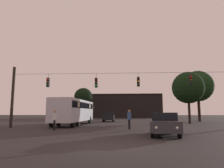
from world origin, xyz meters
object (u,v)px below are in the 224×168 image
Objects in this scene: pedestrian_crossing_right at (55,119)px; pedestrian_crossing_center at (156,120)px; pedestrian_crossing_left at (129,118)px; tree_left_silhouette at (198,86)px; city_bus at (74,110)px; tree_behind_building at (188,88)px; car_far_left at (109,117)px; tree_right_far at (83,97)px; car_near_right at (164,123)px.

pedestrian_crossing_center is at bearing 11.57° from pedestrian_crossing_right.
tree_left_silhouette is (12.29, 17.03, 5.00)m from pedestrian_crossing_left.
tree_behind_building is (15.15, 4.24, 3.11)m from city_bus.
pedestrian_crossing_center reaches higher than car_far_left.
tree_behind_building is at bearing -46.39° from tree_right_far.
pedestrian_crossing_left is 2.54m from pedestrian_crossing_center.
car_near_right is 0.62× the size of tree_behind_building.
car_far_left is 2.84× the size of pedestrian_crossing_center.
tree_right_far reaches higher than car_near_right.
pedestrian_crossing_center is at bearing -31.54° from city_bus.
tree_right_far is at bearing 116.25° from car_far_left.
tree_left_silhouette reaches higher than car_near_right.
city_bus is at bearing -164.38° from tree_behind_building.
tree_behind_building is at bearing 37.67° from pedestrian_crossing_right.
tree_behind_building is at bearing -23.55° from car_far_left.
pedestrian_crossing_right is at bearing -142.33° from tree_behind_building.
tree_left_silhouette is 26.15m from tree_right_far.
pedestrian_crossing_center is 0.88× the size of pedestrian_crossing_right.
tree_behind_building is (8.58, 10.35, 3.97)m from pedestrian_crossing_left.
pedestrian_crossing_left is at bearing -42.92° from city_bus.
tree_left_silhouette reaches higher than pedestrian_crossing_left.
city_bus is at bearing 129.11° from car_near_right.
tree_right_far is (-3.73, 24.06, 3.29)m from city_bus.
pedestrian_crossing_right is at bearing -89.26° from city_bus.
pedestrian_crossing_right is at bearing 158.58° from car_near_right.
city_bus is 7.24× the size of pedestrian_crossing_center.
pedestrian_crossing_left is (-2.20, 4.68, 0.21)m from car_near_right.
pedestrian_crossing_right is 26.69m from tree_left_silhouette.
tree_left_silhouette is at bearing 65.08° from car_near_right.
tree_behind_building reaches higher than car_far_left.
tree_right_far is at bearing 149.81° from tree_left_silhouette.
tree_right_far reaches higher than pedestrian_crossing_center.
tree_behind_building is (-3.71, -6.68, -1.03)m from tree_left_silhouette.
car_far_left is 0.59× the size of tree_right_far.
tree_right_far is at bearing 96.93° from pedestrian_crossing_right.
tree_behind_building is 0.97× the size of tree_right_far.
city_bus is 6.29× the size of pedestrian_crossing_left.
city_bus is at bearing -149.95° from tree_left_silhouette.
pedestrian_crossing_right reaches higher than car_near_right.
city_bus is 7.44m from pedestrian_crossing_right.
car_near_right is 1.03× the size of car_far_left.
car_near_right is at bearing -70.27° from tree_right_far.
car_near_right is 20.75m from car_far_left.
tree_left_silhouette reaches higher than pedestrian_crossing_right.
pedestrian_crossing_left is (6.58, -6.11, -0.86)m from city_bus.
tree_right_far is (-10.30, 30.17, 4.15)m from pedestrian_crossing_left.
pedestrian_crossing_left is at bearing -129.65° from tree_behind_building.
tree_behind_building is 27.37m from tree_right_far.
pedestrian_crossing_left is 0.24× the size of tree_behind_building.
pedestrian_crossing_right is at bearing -135.72° from tree_left_silhouette.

